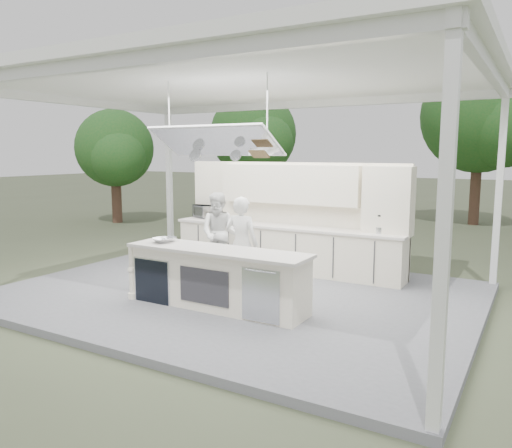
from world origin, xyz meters
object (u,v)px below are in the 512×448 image
Objects in this scene: sous_chef at (220,233)px; back_counter at (285,248)px; head_chef at (241,244)px; demo_island at (216,278)px.

back_counter is at bearing 19.79° from sous_chef.
back_counter is at bearing -94.92° from head_chef.
sous_chef is at bearing -140.61° from back_counter.
sous_chef is (-1.06, -0.87, 0.35)m from back_counter.
head_chef is (0.03, -1.78, 0.37)m from back_counter.
head_chef is (-0.15, 1.04, 0.37)m from demo_island.
demo_island is 2.33m from sous_chef.
head_chef is 1.41m from sous_chef.
head_chef is at bearing -59.48° from sous_chef.
demo_island is at bearing 92.54° from head_chef.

